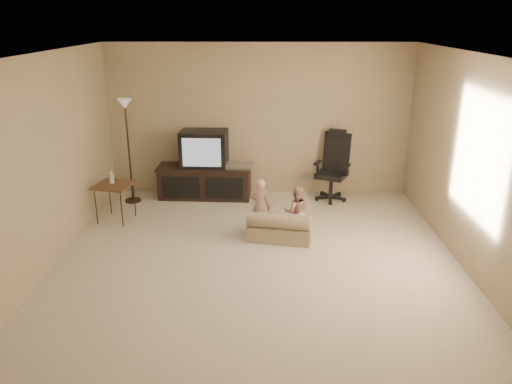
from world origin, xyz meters
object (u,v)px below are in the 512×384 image
tv_stand (205,170)px  side_table (114,185)px  child_sofa (280,228)px  toddler_left (260,207)px  toddler_right (296,212)px  floor_lamp (127,128)px  office_chair (333,175)px

tv_stand → side_table: tv_stand is taller
child_sofa → toddler_left: (-0.27, 0.21, 0.23)m
toddler_left → toddler_right: 0.51m
tv_stand → toddler_left: (0.92, -1.51, -0.07)m
tv_stand → child_sofa: bearing=-52.6°
floor_lamp → tv_stand: bearing=11.7°
office_chair → side_table: bearing=-138.4°
tv_stand → side_table: size_ratio=2.09×
tv_stand → office_chair: office_chair is taller
floor_lamp → toddler_right: bearing=-27.6°
tv_stand → office_chair: (2.12, -0.08, -0.06)m
toddler_left → child_sofa: bearing=162.0°
tv_stand → office_chair: size_ratio=1.39×
toddler_left → tv_stand: bearing=-39.0°
floor_lamp → office_chair: bearing=2.9°
child_sofa → side_table: bearing=175.1°
office_chair → child_sofa: office_chair is taller
side_table → floor_lamp: (0.05, 0.80, 0.68)m
floor_lamp → child_sofa: floor_lamp is taller
toddler_right → child_sofa: bearing=27.4°
side_table → child_sofa: (2.42, -0.67, -0.38)m
floor_lamp → toddler_right: 3.06m
side_table → toddler_left: 2.21m
office_chair → side_table: size_ratio=1.50×
child_sofa → toddler_right: 0.32m
tv_stand → floor_lamp: bearing=-165.7°
side_table → toddler_right: (2.65, -0.56, -0.18)m
tv_stand → toddler_right: bearing=-45.8°
office_chair → floor_lamp: floor_lamp is taller
floor_lamp → toddler_left: size_ratio=2.09×
child_sofa → toddler_right: toddler_right is taller
office_chair → toddler_right: (-0.70, -1.53, -0.05)m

